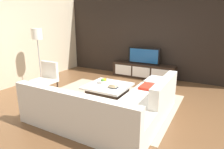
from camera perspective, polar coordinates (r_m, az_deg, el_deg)
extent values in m
plane|color=brown|center=(4.87, -0.81, -7.89)|extent=(14.00, 14.00, 0.00)
cube|color=black|center=(6.96, 10.43, 10.84)|extent=(6.40, 0.12, 2.80)
cube|color=beige|center=(6.80, -24.41, 9.64)|extent=(0.12, 5.20, 2.80)
cube|color=tan|center=(4.91, -1.83, -7.61)|extent=(3.36, 2.48, 0.01)
cube|color=black|center=(6.87, 9.16, 1.10)|extent=(2.20, 0.44, 0.50)
cube|color=white|center=(6.92, 3.27, 1.37)|extent=(0.62, 0.01, 0.35)
cube|color=white|center=(6.66, 8.49, 0.68)|extent=(0.62, 0.01, 0.35)
cube|color=white|center=(6.47, 14.08, -0.07)|extent=(0.62, 0.01, 0.35)
cube|color=black|center=(6.76, 9.35, 5.45)|extent=(1.12, 0.05, 0.56)
cube|color=#194C8C|center=(6.73, 9.26, 5.41)|extent=(1.01, 0.01, 0.47)
cube|color=white|center=(3.70, -8.30, -12.35)|extent=(2.51, 0.85, 0.43)
cube|color=white|center=(3.29, -12.12, -8.35)|extent=(2.51, 0.18, 0.39)
cube|color=white|center=(4.30, 10.49, -8.32)|extent=(0.85, 1.51, 0.43)
cube|color=white|center=(4.07, 15.24, -3.87)|extent=(0.18, 1.51, 0.39)
cube|color=red|center=(4.03, -17.08, -5.45)|extent=(0.36, 0.20, 0.22)
cube|color=red|center=(4.55, 12.18, -3.79)|extent=(0.60, 0.44, 0.06)
cube|color=black|center=(4.93, -1.25, -5.50)|extent=(0.84, 0.80, 0.33)
cube|color=white|center=(4.87, -1.26, -3.41)|extent=(1.05, 1.00, 0.05)
cylinder|color=black|center=(5.59, -22.55, -3.89)|extent=(0.04, 0.04, 0.38)
cylinder|color=black|center=(5.24, -19.22, -4.83)|extent=(0.04, 0.04, 0.38)
cylinder|color=black|center=(5.86, -19.15, -2.68)|extent=(0.04, 0.04, 0.38)
cylinder|color=black|center=(5.53, -15.78, -3.49)|extent=(0.04, 0.04, 0.38)
cube|color=white|center=(5.49, -19.36, -1.82)|extent=(0.56, 0.53, 0.08)
cube|color=white|center=(5.57, -17.89, 1.37)|extent=(0.56, 0.08, 0.45)
cylinder|color=#A5A5AA|center=(6.48, -19.97, -2.70)|extent=(0.28, 0.28, 0.02)
cylinder|color=#A5A5AA|center=(6.31, -20.55, 3.38)|extent=(0.03, 0.03, 1.38)
cylinder|color=white|center=(6.21, -21.30, 11.08)|extent=(0.31, 0.31, 0.32)
cube|color=white|center=(5.47, 13.80, -3.43)|extent=(0.70, 0.70, 0.40)
cylinder|color=silver|center=(5.02, -2.47, -2.12)|extent=(0.28, 0.28, 0.07)
sphere|color=gold|center=(4.98, -2.15, -1.61)|extent=(0.09, 0.09, 0.09)
sphere|color=#B23326|center=(5.04, -2.04, -1.41)|extent=(0.08, 0.08, 0.08)
sphere|color=gold|center=(5.01, -2.71, -1.54)|extent=(0.07, 0.07, 0.07)
sphere|color=#4C8C33|center=(4.95, -2.76, -1.70)|extent=(0.09, 0.09, 0.09)
cube|color=#1E232D|center=(4.66, 0.42, -3.80)|extent=(0.21, 0.16, 0.02)
cube|color=#CCB78C|center=(4.65, 0.25, -3.50)|extent=(0.20, 0.15, 0.03)
cube|color=#CCB78C|center=(4.63, 0.29, -3.13)|extent=(0.16, 0.11, 0.03)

